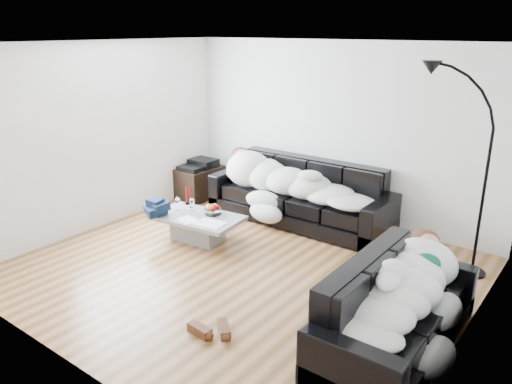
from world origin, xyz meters
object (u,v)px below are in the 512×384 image
Objects in this scene: wine_glass_b at (178,204)px; candle_left at (186,196)px; fruit_bowl at (213,209)px; shoes at (211,329)px; sofa_back at (299,193)px; wine_glass_a at (192,204)px; sleeper_back at (298,180)px; candle_right at (190,196)px; sofa_right at (398,307)px; wine_glass_c at (192,209)px; floor_lamp at (484,188)px; coffee_table at (198,228)px; sleeper_right at (400,285)px; stereo at (199,164)px; av_cabinet at (200,182)px.

candle_left is at bearing 108.46° from wine_glass_b.
shoes is at bearing -48.92° from fruit_bowl.
sofa_back is 15.79× the size of wine_glass_a.
sleeper_back is 1.34m from fruit_bowl.
wine_glass_a is 0.27m from candle_right.
sleeper_back is 13.36× the size of wine_glass_a.
wine_glass_c is at bearing 78.14° from sofa_right.
floor_lamp reaches higher than candle_right.
sleeper_right is at bearing -12.33° from coffee_table.
wine_glass_c is 0.44m from candle_left.
sofa_back is 1.94m from stereo.
stereo is at bearing 64.84° from sleeper_right.
shoes is at bearing -42.18° from wine_glass_a.
sofa_back reaches higher than wine_glass_a.
wine_glass_b is 0.25× the size of av_cabinet.
sofa_back is 2.30× the size of coffee_table.
sleeper_back reaches higher than wine_glass_c.
floor_lamp is (0.18, 1.90, 0.66)m from sofa_right.
sleeper_right is 9.05× the size of wine_glass_b.
sofa_back is 6.25× the size of stereo.
sofa_right reaches higher than candle_right.
wine_glass_c is (-0.21, -0.19, 0.01)m from fruit_bowl.
fruit_bowl is at bearing -116.23° from sofa_back.
sleeper_right is at bearing -10.95° from wine_glass_b.
sofa_right is 0.86× the size of sleeper_back.
sofa_right is 0.94× the size of floor_lamp.
coffee_table is 0.56× the size of floor_lamp.
sleeper_right is 3.82× the size of shoes.
sofa_right is at bearing -16.07° from fruit_bowl.
floor_lamp is at bearing 20.66° from coffee_table.
stereo is (-4.29, 2.01, 0.18)m from sofa_right.
fruit_bowl is at bearing 54.27° from coffee_table.
candle_left is 3.86m from floor_lamp.
candle_right is at bearing 145.41° from coffee_table.
wine_glass_b is 0.09× the size of floor_lamp.
av_cabinet is (-1.94, -0.01, -0.39)m from sleeper_back.
sleeper_back is (0.00, -0.05, 0.20)m from sofa_back.
candle_right is at bearing 138.26° from wine_glass_c.
sofa_right is 4.46× the size of shoes.
sofa_right reaches higher than wine_glass_c.
sofa_right is 1.73m from shoes.
floor_lamp is (3.13, 1.05, 0.64)m from fruit_bowl.
floor_lamp reaches higher than sofa_back.
wine_glass_c reaches higher than shoes.
av_cabinet reaches higher than fruit_bowl.
wine_glass_a is at bearing -38.72° from candle_right.
wine_glass_b is 0.72× the size of candle_left.
wine_glass_a is (-3.28, 0.79, -0.19)m from sleeper_right.
stereo reaches higher than candle_right.
shoes is (0.89, -2.89, -0.60)m from sleeper_back.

